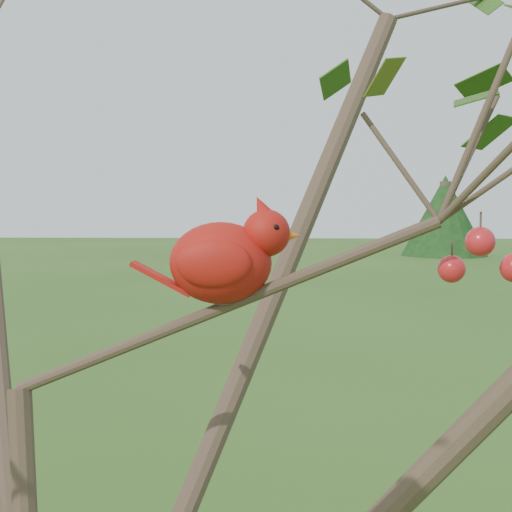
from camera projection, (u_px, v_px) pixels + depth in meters
The scene contains 3 objects.
crabapple_tree at pixel (40, 283), 1.01m from camera, with size 2.35×2.05×2.95m.
cardinal at pixel (226, 259), 1.10m from camera, with size 0.24×0.12×0.17m.
distant_trees at pixel (251, 223), 26.05m from camera, with size 41.70×10.07×2.99m.
Camera 1 is at (0.35, -1.02, 2.23)m, focal length 55.00 mm.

